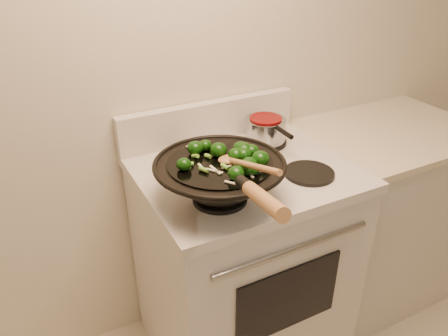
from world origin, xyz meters
TOP-DOWN VIEW (x-y plane):
  - stove at (-0.13, 1.17)m, footprint 0.78×0.67m
  - counter_unit at (0.62, 1.20)m, footprint 0.86×0.62m
  - wok at (-0.31, 1.01)m, footprint 0.42×0.69m
  - stirfry at (-0.27, 1.00)m, footprint 0.28×0.31m
  - wooden_spoon at (-0.29, 0.92)m, footprint 0.07×0.31m
  - saucepan at (0.05, 1.32)m, footprint 0.17×0.27m

SIDE VIEW (x-z plane):
  - counter_unit at x=0.62m, z-range 0.00..0.91m
  - stove at x=-0.13m, z-range -0.07..1.01m
  - saucepan at x=0.05m, z-range 0.93..1.03m
  - wok at x=-0.31m, z-range 0.87..1.14m
  - stirfry at x=-0.27m, z-range 1.06..1.10m
  - wooden_spoon at x=-0.29m, z-range 1.04..1.15m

